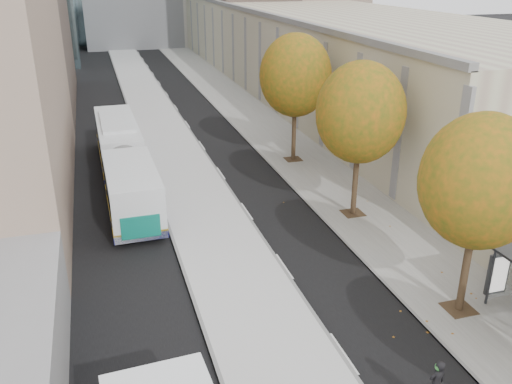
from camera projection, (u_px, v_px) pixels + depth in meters
name	position (u px, v px, depth m)	size (l,w,h in m)	color
bus_platform	(173.00, 151.00, 37.96)	(4.25, 150.00, 0.15)	silver
sidewalk	(281.00, 142.00, 40.10)	(4.75, 150.00, 0.08)	gray
building_tan	(291.00, 37.00, 67.24)	(18.00, 92.00, 8.00)	#A1907D
tree_c	(480.00, 182.00, 18.51)	(4.20, 4.20, 7.28)	#301F18
tree_d	(360.00, 113.00, 26.38)	(4.40, 4.40, 7.60)	#301F18
tree_e	(295.00, 76.00, 34.25)	(4.60, 4.60, 7.92)	#301F18
bus_far	(123.00, 159.00, 31.96)	(2.77, 17.00, 2.83)	silver
distant_car	(115.00, 122.00, 43.02)	(1.56, 3.88, 1.32)	silver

